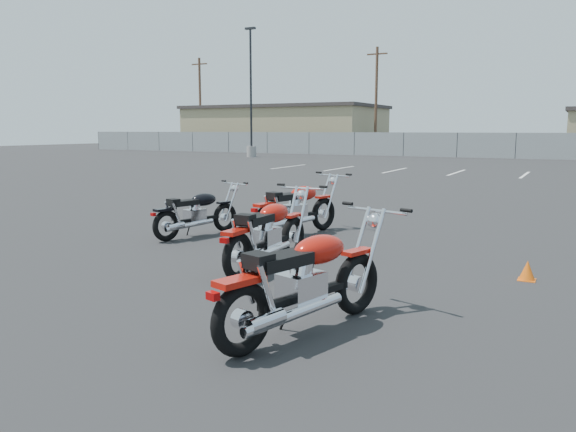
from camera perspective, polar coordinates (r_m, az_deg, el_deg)
The scene contains 12 objects.
ground at distance 8.69m, azimuth -3.03°, elevation -4.68°, with size 120.00×120.00×0.00m, color black.
motorcycle_front_red at distance 10.70m, azimuth 0.89°, elevation 0.75°, with size 1.11×2.34×1.15m.
motorcycle_second_black at distance 10.80m, azimuth -9.26°, elevation 0.32°, with size 0.97×2.02×0.99m.
motorcycle_third_red at distance 8.20m, azimuth -2.06°, elevation -1.77°, with size 0.90×2.33×1.14m.
motorcycle_rear_red at distance 5.59m, azimuth 1.80°, elevation -6.60°, with size 1.20×2.40×1.19m.
training_cone_near at distance 8.28m, azimuth 23.14°, elevation -5.11°, with size 0.23×0.23×0.27m.
light_pole_west at distance 41.93m, azimuth -3.76°, elevation 9.21°, with size 0.80×0.70×9.28m.
chainlink_fence at distance 42.48m, azimuth 22.13°, elevation 6.63°, with size 80.06×0.06×1.80m.
tan_building_west at distance 55.85m, azimuth -0.30°, elevation 8.93°, with size 18.40×10.40×4.30m.
utility_pole_a at distance 57.67m, azimuth -8.91°, elevation 11.33°, with size 1.80×0.24×9.00m.
utility_pole_b at distance 50.06m, azimuth 8.94°, elevation 11.73°, with size 1.80×0.24×9.00m.
parking_line_stripes at distance 28.17m, azimuth 13.75°, elevation 4.42°, with size 15.12×4.00×0.01m.
Camera 1 is at (4.35, -7.25, 2.02)m, focal length 35.00 mm.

